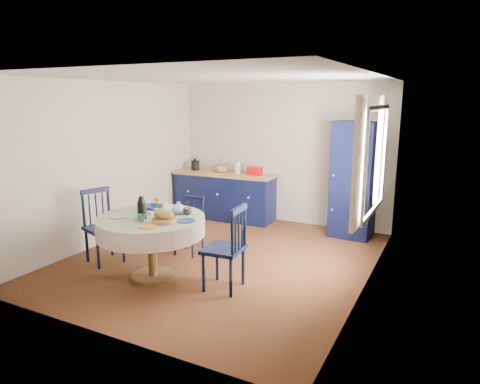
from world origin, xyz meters
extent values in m
plane|color=black|center=(0.00, 0.00, 0.00)|extent=(4.50, 4.50, 0.00)
plane|color=white|center=(0.00, 0.00, 2.50)|extent=(4.50, 4.50, 0.00)
cube|color=silver|center=(0.00, 2.25, 1.25)|extent=(4.00, 0.02, 2.50)
cube|color=silver|center=(-2.00, 0.00, 1.25)|extent=(0.02, 4.50, 2.50)
cube|color=silver|center=(2.00, 0.00, 1.25)|extent=(0.02, 4.50, 2.50)
plane|color=white|center=(2.00, 0.30, 1.50)|extent=(0.00, 1.20, 1.20)
cube|color=#F3EDCD|center=(1.92, -0.40, 1.55)|extent=(0.05, 0.34, 1.45)
cube|color=#F3EDCD|center=(1.92, 1.00, 1.55)|extent=(0.05, 0.34, 1.45)
cube|color=black|center=(-1.00, 1.90, 0.42)|extent=(1.91, 0.64, 0.83)
cube|color=#B27C51|center=(-1.00, 1.90, 0.85)|extent=(1.97, 0.68, 0.04)
cube|color=#9B0208|center=(-0.39, 1.97, 0.95)|extent=(0.27, 0.15, 0.16)
cube|color=#B27C51|center=(-1.07, 1.83, 0.88)|extent=(0.35, 0.25, 0.02)
ellipsoid|color=#AB8642|center=(-1.07, 1.83, 0.96)|extent=(0.31, 0.20, 0.13)
cylinder|color=silver|center=(-0.78, 2.00, 0.98)|extent=(0.12, 0.12, 0.22)
cube|color=black|center=(1.40, 1.88, 0.94)|extent=(0.69, 0.52, 1.89)
cylinder|color=white|center=(1.15, 1.63, 1.04)|extent=(0.04, 0.02, 0.04)
cylinder|color=white|center=(1.15, 1.63, 0.47)|extent=(0.04, 0.02, 0.04)
cylinder|color=#563D18|center=(-0.44, -0.97, 0.03)|extent=(0.55, 0.55, 0.05)
cylinder|color=#563D18|center=(-0.44, -0.97, 0.40)|extent=(0.12, 0.12, 0.73)
cylinder|color=#563D18|center=(-0.44, -0.97, 0.78)|extent=(1.27, 1.27, 0.03)
cylinder|color=white|center=(-0.44, -0.97, 0.68)|extent=(1.33, 1.33, 0.22)
cylinder|color=silver|center=(-0.44, -0.97, 0.80)|extent=(1.33, 1.33, 0.01)
cylinder|color=#8EB2C0|center=(-0.80, -1.14, 0.81)|extent=(0.22, 0.22, 0.01)
cylinder|color=orange|center=(-0.20, -1.31, 0.81)|extent=(0.22, 0.22, 0.01)
cylinder|color=navy|center=(0.05, -0.93, 0.81)|extent=(0.22, 0.22, 0.01)
cylinder|color=#80AD68|center=(-0.31, -0.59, 0.81)|extent=(0.22, 0.22, 0.01)
cylinder|color=orange|center=(-0.75, -0.69, 0.81)|extent=(0.22, 0.22, 0.01)
cylinder|color=olive|center=(-0.14, -1.10, 0.83)|extent=(0.28, 0.28, 0.05)
ellipsoid|color=#AB8642|center=(-0.14, -1.10, 0.91)|extent=(0.26, 0.16, 0.11)
cube|color=silver|center=(-0.52, -0.89, 0.83)|extent=(0.10, 0.07, 0.04)
cylinder|color=black|center=(-1.28, -1.05, 0.23)|extent=(0.04, 0.04, 0.47)
cylinder|color=black|center=(-1.16, -0.71, 0.23)|extent=(0.04, 0.04, 0.47)
cylinder|color=black|center=(-1.61, -0.94, 0.23)|extent=(0.04, 0.04, 0.47)
cylinder|color=black|center=(-1.49, -0.59, 0.23)|extent=(0.04, 0.04, 0.47)
cube|color=black|center=(-1.38, -0.82, 0.49)|extent=(0.56, 0.57, 0.04)
cylinder|color=black|center=(-1.63, -0.93, 0.75)|extent=(0.04, 0.04, 0.52)
cylinder|color=black|center=(-1.51, -0.58, 0.75)|extent=(0.04, 0.04, 0.52)
cube|color=black|center=(-1.57, -0.76, 0.99)|extent=(0.18, 0.40, 0.07)
cylinder|color=black|center=(-1.60, -0.85, 0.73)|extent=(0.02, 0.02, 0.43)
cylinder|color=black|center=(-1.57, -0.76, 0.73)|extent=(0.02, 0.02, 0.43)
cylinder|color=black|center=(-1.53, -0.66, 0.73)|extent=(0.02, 0.02, 0.43)
cylinder|color=black|center=(-0.68, -0.16, 0.19)|extent=(0.03, 0.03, 0.38)
cylinder|color=black|center=(-0.38, -0.16, 0.19)|extent=(0.03, 0.03, 0.38)
cylinder|color=black|center=(-0.68, 0.12, 0.19)|extent=(0.03, 0.03, 0.38)
cylinder|color=black|center=(-0.38, 0.13, 0.19)|extent=(0.03, 0.03, 0.38)
cube|color=black|center=(-0.53, -0.02, 0.40)|extent=(0.38, 0.36, 0.04)
cylinder|color=black|center=(-0.68, 0.14, 0.61)|extent=(0.03, 0.03, 0.43)
cylinder|color=black|center=(-0.38, 0.14, 0.61)|extent=(0.03, 0.03, 0.43)
cube|color=black|center=(-0.53, 0.14, 0.81)|extent=(0.34, 0.04, 0.05)
cylinder|color=black|center=(-0.61, 0.14, 0.59)|extent=(0.02, 0.02, 0.35)
cylinder|color=black|center=(-0.53, 0.14, 0.59)|extent=(0.02, 0.02, 0.35)
cylinder|color=black|center=(-0.45, 0.14, 0.59)|extent=(0.02, 0.02, 0.35)
cylinder|color=black|center=(0.31, -0.64, 0.24)|extent=(0.04, 0.04, 0.47)
cylinder|color=black|center=(0.34, -1.02, 0.24)|extent=(0.04, 0.04, 0.47)
cylinder|color=black|center=(0.66, -0.62, 0.24)|extent=(0.04, 0.04, 0.47)
cylinder|color=black|center=(0.69, -0.99, 0.24)|extent=(0.04, 0.04, 0.47)
cube|color=black|center=(0.50, -0.82, 0.49)|extent=(0.47, 0.49, 0.04)
cylinder|color=black|center=(0.68, -0.61, 0.76)|extent=(0.04, 0.04, 0.53)
cylinder|color=black|center=(0.71, -0.98, 0.76)|extent=(0.04, 0.04, 0.53)
cube|color=black|center=(0.70, -0.80, 1.00)|extent=(0.08, 0.42, 0.07)
cylinder|color=black|center=(0.69, -0.70, 0.73)|extent=(0.02, 0.02, 0.44)
cylinder|color=black|center=(0.70, -0.80, 0.73)|extent=(0.02, 0.02, 0.44)
cylinder|color=black|center=(0.70, -0.90, 0.73)|extent=(0.02, 0.02, 0.44)
imported|color=silver|center=(-0.61, -0.94, 0.86)|extent=(0.13, 0.13, 0.10)
imported|color=#307364|center=(-0.41, -1.17, 0.85)|extent=(0.09, 0.09, 0.09)
imported|color=black|center=(-0.09, -0.68, 0.85)|extent=(0.11, 0.11, 0.09)
imported|color=silver|center=(-0.54, -0.56, 0.85)|extent=(0.10, 0.10, 0.09)
imported|color=navy|center=(-0.63, -0.70, 0.84)|extent=(0.26, 0.26, 0.06)
camera|label=1|loc=(2.85, -4.99, 2.24)|focal=32.00mm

